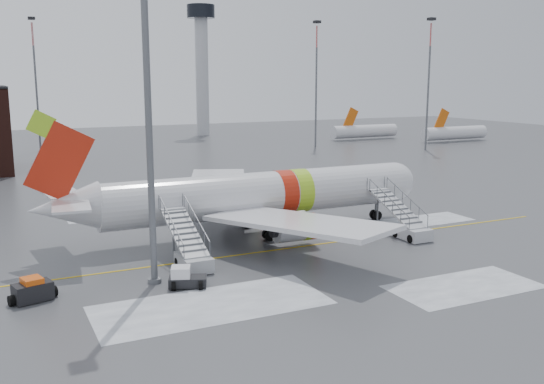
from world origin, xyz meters
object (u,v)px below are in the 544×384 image
airstair_fwd (406,225)px  airstair_aft (190,252)px  pushback_tug (185,278)px  light_mast_near (148,93)px  airliner (252,196)px  baggage_tractor (33,291)px

airstair_fwd → airstair_aft: size_ratio=1.00×
airstair_fwd → airstair_aft: bearing=180.0°
airstair_fwd → pushback_tug: bearing=-169.1°
pushback_tug → light_mast_near: light_mast_near is taller
airliner → light_mast_near: size_ratio=1.46×
airliner → pushback_tug: airliner is taller
baggage_tractor → light_mast_near: light_mast_near is taller
airliner → airstair_fwd: airliner is taller
airstair_aft → light_mast_near: size_ratio=0.32×
pushback_tug → baggage_tractor: 9.27m
airstair_aft → light_mast_near: 12.05m
airstair_aft → pushback_tug: 4.40m
pushback_tug → light_mast_near: size_ratio=0.11×
airstair_aft → baggage_tractor: bearing=-167.1°
airstair_fwd → light_mast_near: bearing=-174.1°
airliner → pushback_tug: size_ratio=12.92×
airstair_aft → baggage_tractor: 11.10m
light_mast_near → baggage_tractor: bearing=-178.9°
airstair_fwd → baggage_tractor: airstair_fwd is taller
pushback_tug → airstair_fwd: bearing=10.9°
airliner → airstair_fwd: 13.45m
airstair_fwd → airstair_aft: (-19.25, 0.00, 0.00)m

